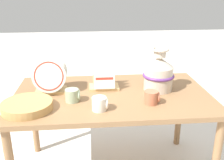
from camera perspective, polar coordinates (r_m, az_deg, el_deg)
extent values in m
cube|color=olive|center=(1.98, 0.00, -3.47)|extent=(1.47, 0.86, 0.03)
cylinder|color=olive|center=(2.52, -16.62, -8.03)|extent=(0.06, 0.06, 0.69)
cylinder|color=olive|center=(2.61, 14.43, -6.82)|extent=(0.06, 0.06, 0.69)
cylinder|color=beige|center=(2.05, 10.04, 0.38)|extent=(0.22, 0.22, 0.19)
cone|color=beige|center=(2.01, 10.27, 3.90)|extent=(0.22, 0.22, 0.08)
cylinder|color=beige|center=(1.99, 10.39, 5.76)|extent=(0.09, 0.09, 0.06)
torus|color=beige|center=(1.98, 10.44, 6.55)|extent=(0.14, 0.14, 0.02)
torus|color=#60337A|center=(2.04, 10.08, 0.97)|extent=(0.24, 0.24, 0.02)
cube|color=tan|center=(2.05, -13.07, -2.23)|extent=(0.23, 0.14, 0.02)
cylinder|color=tan|center=(2.10, -15.15, -0.51)|extent=(0.01, 0.01, 0.07)
cylinder|color=tan|center=(2.08, -10.80, -0.37)|extent=(0.01, 0.01, 0.07)
cylinder|color=silver|center=(1.95, -13.60, 0.82)|extent=(0.25, 0.06, 0.24)
torus|color=#B23323|center=(1.95, -13.61, 0.82)|extent=(0.21, 0.06, 0.21)
cylinder|color=silver|center=(1.99, -13.45, 1.20)|extent=(0.25, 0.06, 0.24)
cylinder|color=silver|center=(2.02, -13.31, 1.56)|extent=(0.25, 0.06, 0.24)
cylinder|color=silver|center=(2.06, -13.17, 1.91)|extent=(0.25, 0.06, 0.24)
cube|color=tan|center=(2.06, -1.73, -1.55)|extent=(0.23, 0.14, 0.02)
cylinder|color=tan|center=(2.10, -4.02, 0.15)|extent=(0.01, 0.01, 0.07)
cylinder|color=tan|center=(2.11, 0.34, 0.29)|extent=(0.01, 0.01, 0.07)
cube|color=silver|center=(1.98, -1.65, 0.30)|extent=(0.16, 0.04, 0.15)
cube|color=silver|center=(2.03, -1.76, 0.87)|extent=(0.16, 0.04, 0.15)
cube|color=silver|center=(2.09, -1.86, 1.40)|extent=(0.16, 0.04, 0.15)
cube|color=#B23323|center=(1.97, -1.65, 0.29)|extent=(0.13, 0.01, 0.02)
cylinder|color=tan|center=(1.82, -17.94, -6.00)|extent=(0.33, 0.33, 0.01)
cylinder|color=tan|center=(1.81, -17.97, -5.75)|extent=(0.33, 0.33, 0.01)
cylinder|color=tan|center=(1.81, -18.00, -5.49)|extent=(0.33, 0.33, 0.01)
cylinder|color=tan|center=(1.80, -18.03, -5.23)|extent=(0.33, 0.33, 0.01)
cylinder|color=tan|center=(1.80, -18.06, -4.97)|extent=(0.33, 0.33, 0.01)
cylinder|color=tan|center=(1.80, -18.09, -4.71)|extent=(0.33, 0.33, 0.01)
cylinder|color=#B76647|center=(1.82, 8.50, -3.76)|extent=(0.10, 0.10, 0.09)
torus|color=#B76647|center=(1.83, 9.96, -3.64)|extent=(0.02, 0.07, 0.07)
cylinder|color=#9EB28E|center=(1.85, -8.69, -3.34)|extent=(0.10, 0.10, 0.09)
torus|color=#9EB28E|center=(1.84, -7.22, -3.25)|extent=(0.02, 0.07, 0.07)
cylinder|color=silver|center=(1.71, -2.81, -5.18)|extent=(0.10, 0.10, 0.09)
torus|color=silver|center=(1.71, -1.21, -5.07)|extent=(0.02, 0.07, 0.07)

